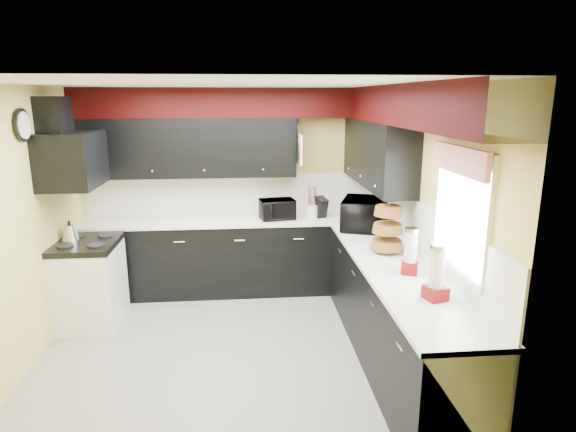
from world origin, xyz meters
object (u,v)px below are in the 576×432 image
object	(u,v)px
knife_block	(320,207)
kettle	(70,232)
toaster_oven	(277,209)
utensil_crock	(312,211)
microwave	(362,213)

from	to	relation	value
knife_block	kettle	distance (m)	2.85
toaster_oven	kettle	bearing A→B (deg)	-173.55
knife_block	utensil_crock	bearing A→B (deg)	160.75
microwave	utensil_crock	distance (m)	0.73
toaster_oven	knife_block	bearing A→B (deg)	-7.12
microwave	kettle	size ratio (longest dim) A/B	3.43
microwave	utensil_crock	bearing A→B (deg)	63.14
kettle	toaster_oven	bearing A→B (deg)	15.54
utensil_crock	kettle	bearing A→B (deg)	-166.57
microwave	knife_block	xyz separation A→B (m)	(-0.39, 0.53, -0.04)
utensil_crock	knife_block	distance (m)	0.11
microwave	kettle	bearing A→B (deg)	111.80
toaster_oven	utensil_crock	size ratio (longest dim) A/B	2.60
kettle	microwave	bearing A→B (deg)	2.09
microwave	knife_block	distance (m)	0.66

